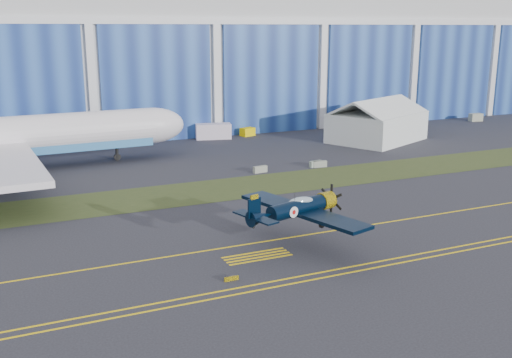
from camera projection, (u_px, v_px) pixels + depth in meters
name	position (u px, v px, depth m)	size (l,w,h in m)	color
ground	(374.00, 207.00, 66.66)	(260.00, 260.00, 0.00)	#2B2C34
grass_median	(312.00, 179.00, 79.02)	(260.00, 10.00, 0.02)	#475128
hangar	(179.00, 49.00, 126.42)	(220.00, 45.70, 30.00)	silver
taxiway_centreline	(402.00, 220.00, 62.23)	(200.00, 0.20, 0.02)	yellow
edge_line_near	(468.00, 250.00, 53.84)	(80.00, 0.20, 0.02)	yellow
edge_line_far	(460.00, 246.00, 54.72)	(80.00, 0.20, 0.02)	yellow
hold_short_ladder	(257.00, 256.00, 52.32)	(6.00, 2.40, 0.02)	yellow
guard_board_left	(231.00, 279.00, 47.24)	(1.20, 0.15, 0.35)	yellow
warbird	(297.00, 208.00, 53.54)	(15.31, 17.00, 4.24)	black
tent	(377.00, 120.00, 104.78)	(19.76, 17.61, 7.57)	white
shipping_container	(213.00, 131.00, 107.38)	(6.27, 2.51, 2.72)	silver
tug	(247.00, 132.00, 110.43)	(2.56, 1.60, 1.49)	#FFDD02
gse_box	(476.00, 117.00, 127.88)	(2.72, 1.45, 1.63)	#9AA088
barrier_a	(260.00, 169.00, 82.48)	(2.00, 0.60, 0.90)	gray
barrier_b	(316.00, 164.00, 85.80)	(2.00, 0.60, 0.90)	gray
barrier_c	(320.00, 164.00, 85.69)	(2.00, 0.60, 0.90)	gray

